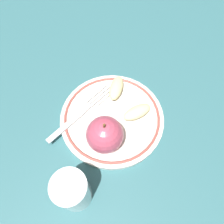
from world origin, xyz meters
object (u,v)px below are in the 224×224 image
Objects in this scene: apple_slice_back at (137,112)px; fork at (79,115)px; plate at (112,118)px; drinking_glass at (73,191)px; apple_slice_front at (116,88)px; apple_red_whole at (105,135)px.

apple_slice_back reaches higher than fork.
drinking_glass reaches higher than plate.
apple_slice_front is 0.11m from fork.
fork is at bearing -68.73° from plate.
apple_red_whole and drinking_glass have the same top height.
plate is 2.35× the size of drinking_glass.
apple_slice_front reaches higher than fork.
drinking_glass is (0.15, 0.07, 0.03)m from fork.
plate is 3.47× the size of apple_slice_back.
apple_slice_back is 0.13m from fork.
drinking_glass reaches higher than apple_slice_front.
apple_red_whole is 0.09m from fork.
fork is 1.86× the size of drinking_glass.
plate is 2.78× the size of apple_red_whole.
drinking_glass is (0.20, -0.05, 0.02)m from apple_slice_back.
apple_red_whole is 0.46× the size of fork.
drinking_glass is (0.18, 0.00, 0.04)m from plate.
fork is 0.17m from drinking_glass.
plate is at bearing -178.94° from drinking_glass.
fork is at bearing -154.48° from drinking_glass.
plate is 0.18m from drinking_glass.
apple_slice_front is 1.00× the size of apple_slice_back.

